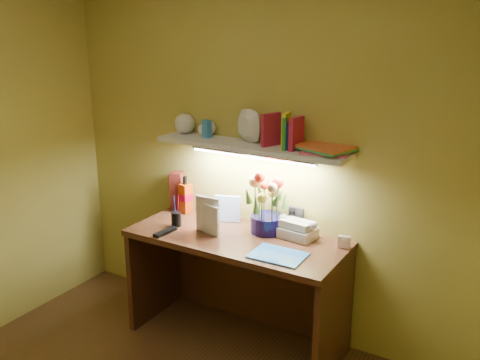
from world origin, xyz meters
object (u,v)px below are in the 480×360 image
object	(u,v)px
desk_clock	(344,242)
whisky_bottle	(185,195)
desk	(236,289)
telephone	(298,228)
flower_bouquet	(268,203)

from	to	relation	value
desk_clock	whisky_bottle	bearing A→B (deg)	169.84
desk	desk_clock	distance (m)	0.79
desk	desk_clock	xyz separation A→B (m)	(0.65, 0.18, 0.41)
whisky_bottle	telephone	bearing A→B (deg)	-0.86
desk	desk_clock	size ratio (longest dim) A/B	18.99
telephone	desk_clock	bearing A→B (deg)	6.53
desk	desk_clock	world-z (taller)	desk_clock
flower_bouquet	telephone	size ratio (longest dim) A/B	1.75
flower_bouquet	whisky_bottle	distance (m)	0.68
desk_clock	telephone	bearing A→B (deg)	170.43
desk	flower_bouquet	world-z (taller)	flower_bouquet
flower_bouquet	telephone	world-z (taller)	flower_bouquet
desk	whisky_bottle	distance (m)	0.76
telephone	whisky_bottle	xyz separation A→B (m)	(-0.88, 0.01, 0.07)
whisky_bottle	desk_clock	bearing A→B (deg)	-0.65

